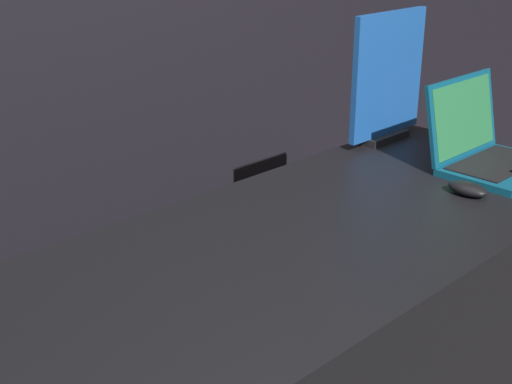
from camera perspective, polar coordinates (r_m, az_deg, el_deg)
laptop_back at (r=2.17m, az=17.93°, el=3.39°), size 0.34×0.29×0.25m
mouse_back at (r=1.95m, az=16.58°, el=0.24°), size 0.06×0.11×0.04m
promo_stand_back at (r=2.31m, az=10.49°, el=8.72°), size 0.34×0.07×0.41m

